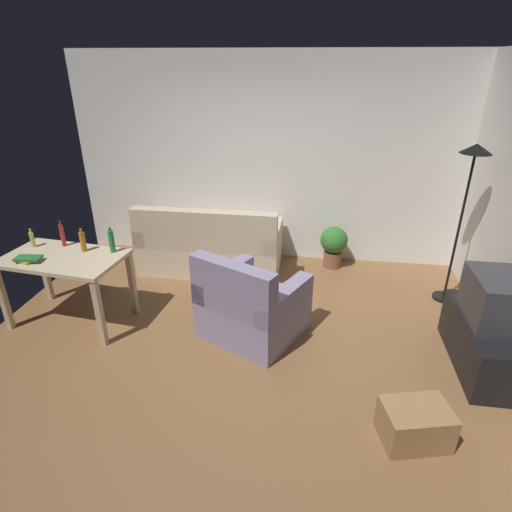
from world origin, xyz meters
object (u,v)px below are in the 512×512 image
at_px(bottle_green, 112,241).
at_px(tv, 494,300).
at_px(armchair, 250,307).
at_px(desk, 64,266).
at_px(storage_box, 415,424).
at_px(bottle_amber, 83,241).
at_px(potted_plant, 334,244).
at_px(tv_stand, 482,343).
at_px(bottle_squat, 32,239).
at_px(book_stack, 28,259).
at_px(torchiere_lamp, 469,182).
at_px(couch, 210,248).
at_px(bottle_red, 62,235).

bearing_deg(bottle_green, tv, -5.23).
height_order(armchair, bottle_green, bottle_green).
xyz_separation_m(desk, armchair, (1.94, 0.01, -0.33)).
bearing_deg(armchair, tv, -158.16).
relative_size(storage_box, bottle_amber, 1.92).
bearing_deg(tv, potted_plant, 34.94).
bearing_deg(tv, tv_stand, 90.00).
height_order(tv_stand, bottle_amber, bottle_amber).
bearing_deg(armchair, potted_plant, -90.52).
bearing_deg(tv, bottle_amber, 85.50).
distance_m(bottle_squat, book_stack, 0.37).
relative_size(torchiere_lamp, potted_plant, 3.18).
bearing_deg(bottle_green, couch, 59.84).
relative_size(torchiere_lamp, bottle_green, 6.59).
bearing_deg(desk, potted_plant, 37.90).
distance_m(couch, tv_stand, 3.31).
xyz_separation_m(tv_stand, potted_plant, (-1.30, 1.87, 0.09)).
height_order(couch, bottle_amber, bottle_amber).
xyz_separation_m(storage_box, bottle_amber, (-3.19, 1.28, 0.72)).
height_order(potted_plant, bottle_squat, bottle_squat).
xyz_separation_m(storage_box, bottle_red, (-3.47, 1.38, 0.73)).
relative_size(tv_stand, armchair, 0.93).
height_order(torchiere_lamp, book_stack, torchiere_lamp).
height_order(potted_plant, bottle_red, bottle_red).
distance_m(torchiere_lamp, armchair, 2.63).
xyz_separation_m(armchair, bottle_red, (-2.06, 0.24, 0.56)).
height_order(potted_plant, armchair, armchair).
xyz_separation_m(bottle_green, book_stack, (-0.73, -0.33, -0.09)).
bearing_deg(bottle_amber, torchiere_lamp, 12.75).
xyz_separation_m(tv, potted_plant, (-1.31, 1.87, -0.37)).
height_order(tv_stand, bottle_red, bottle_red).
xyz_separation_m(potted_plant, bottle_amber, (-2.64, -1.56, 0.54)).
height_order(bottle_red, bottle_amber, bottle_red).
relative_size(bottle_squat, book_stack, 0.80).
distance_m(tv_stand, potted_plant, 2.28).
distance_m(bottle_amber, bottle_green, 0.31).
xyz_separation_m(couch, torchiere_lamp, (2.92, -0.36, 1.11)).
xyz_separation_m(tv_stand, bottle_amber, (-3.94, 0.31, 0.63)).
bearing_deg(torchiere_lamp, bottle_amber, -167.25).
relative_size(couch, armchair, 1.55).
relative_size(armchair, bottle_green, 4.29).
bearing_deg(couch, tv_stand, 151.93).
relative_size(couch, desk, 1.44).
height_order(bottle_squat, bottle_red, bottle_red).
bearing_deg(potted_plant, storage_box, -79.05).
relative_size(couch, torchiere_lamp, 1.01).
height_order(couch, tv_stand, couch).
height_order(storage_box, bottle_squat, bottle_squat).
bearing_deg(bottle_green, bottle_squat, 179.98).
xyz_separation_m(bottle_red, book_stack, (-0.15, -0.40, -0.10)).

